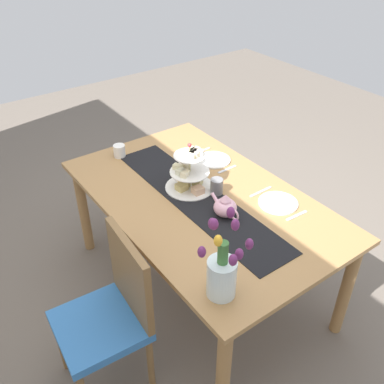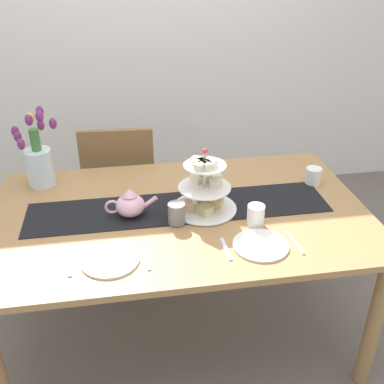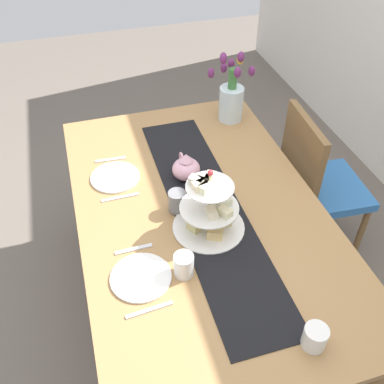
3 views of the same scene
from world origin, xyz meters
The scene contains 16 objects.
ground_plane centered at (0.00, 0.00, 0.00)m, with size 8.00×8.00×0.00m, color #6B6056.
dining_table centered at (0.00, 0.00, 0.65)m, with size 1.73×1.05×0.74m.
chair_left centered at (-0.27, 0.75, 0.50)m, with size 0.45×0.45×0.91m.
table_runner centered at (0.00, 0.03, 0.74)m, with size 1.40×0.29×0.00m, color black.
tiered_cake_stand centered at (0.11, 0.00, 0.84)m, with size 0.30×0.30×0.30m.
teapot centered at (-0.23, 0.00, 0.80)m, with size 0.24×0.13×0.14m.
tulip_vase centered at (-0.66, 0.38, 0.88)m, with size 0.22×0.24×0.42m.
cream_jug centered at (0.71, 0.16, 0.78)m, with size 0.08×0.08×0.09m, color white.
dinner_plate_left centered at (-0.32, -0.32, 0.74)m, with size 0.23×0.23×0.01m, color white.
fork_left centered at (-0.47, -0.32, 0.74)m, with size 0.02×0.15×0.01m, color silver.
knife_left centered at (-0.18, -0.32, 0.74)m, with size 0.01×0.17×0.01m, color silver.
dinner_plate_right centered at (0.29, -0.32, 0.74)m, with size 0.23×0.23×0.01m, color white.
fork_right centered at (0.14, -0.32, 0.74)m, with size 0.02×0.15×0.01m, color silver.
knife_right centered at (0.43, -0.32, 0.74)m, with size 0.01×0.17×0.01m, color silver.
mug_grey centered at (-0.03, -0.10, 0.79)m, with size 0.08×0.08×0.10m, color slate.
mug_white_text centered at (0.31, -0.16, 0.79)m, with size 0.08×0.08×0.10m, color white.
Camera 3 is at (1.31, -0.42, 2.07)m, focal length 41.07 mm.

